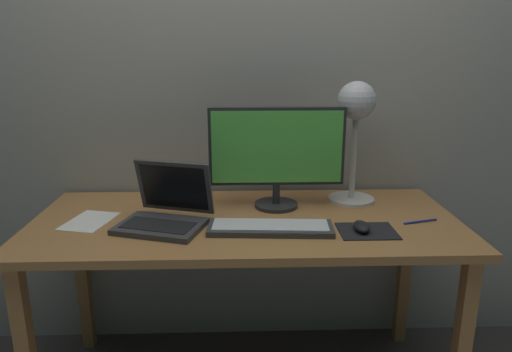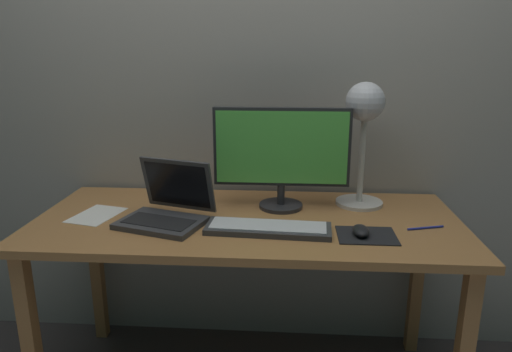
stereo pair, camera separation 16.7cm
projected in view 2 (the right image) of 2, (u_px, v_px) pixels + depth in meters
The scene contains 10 objects.
back_wall at pixel (255, 63), 2.00m from camera, with size 4.80×0.06×2.60m, color #9E998E.
desk at pixel (247, 237), 1.79m from camera, with size 1.60×0.70×0.74m.
monitor at pixel (282, 152), 1.82m from camera, with size 0.53×0.17×0.40m.
keyboard_main at pixel (268, 228), 1.64m from camera, with size 0.45×0.17×0.03m.
laptop at pixel (169, 204), 1.73m from camera, with size 0.36×0.34×0.22m.
desk_lamp at pixel (364, 118), 1.82m from camera, with size 0.19×0.19×0.50m.
mousepad at pixel (367, 235), 1.60m from camera, with size 0.20×0.16×0.00m, color black.
mouse at pixel (361, 231), 1.59m from camera, with size 0.06×0.10×0.03m, color black.
paper_sheet_near_mouse at pixel (97, 215), 1.80m from camera, with size 0.15×0.21×0.00m, color white.
pen at pixel (425, 228), 1.66m from camera, with size 0.01×0.01×0.14m, color #2633A5.
Camera 2 is at (0.15, -1.65, 1.37)m, focal length 32.73 mm.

